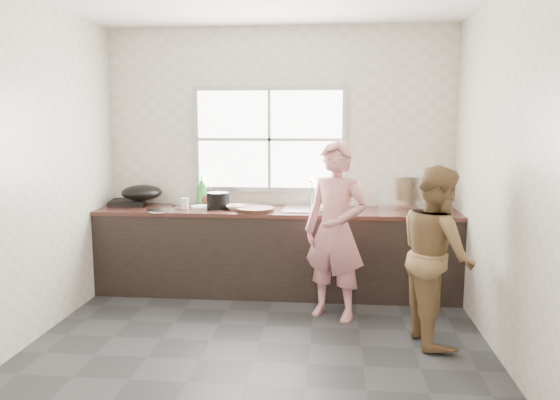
# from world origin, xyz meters

# --- Properties ---
(floor) EXTENTS (3.60, 3.20, 0.01)m
(floor) POSITION_xyz_m (0.00, 0.00, -0.01)
(floor) COLOR #272729
(floor) RESTS_ON ground
(wall_back) EXTENTS (3.60, 0.01, 2.70)m
(wall_back) POSITION_xyz_m (0.00, 1.60, 1.35)
(wall_back) COLOR beige
(wall_back) RESTS_ON ground
(wall_left) EXTENTS (0.01, 3.20, 2.70)m
(wall_left) POSITION_xyz_m (-1.80, 0.00, 1.35)
(wall_left) COLOR silver
(wall_left) RESTS_ON ground
(wall_right) EXTENTS (0.01, 3.20, 2.70)m
(wall_right) POSITION_xyz_m (1.80, 0.00, 1.35)
(wall_right) COLOR beige
(wall_right) RESTS_ON ground
(wall_front) EXTENTS (3.60, 0.01, 2.70)m
(wall_front) POSITION_xyz_m (0.00, -1.60, 1.35)
(wall_front) COLOR beige
(wall_front) RESTS_ON ground
(cabinet) EXTENTS (3.60, 0.62, 0.82)m
(cabinet) POSITION_xyz_m (0.00, 1.29, 0.41)
(cabinet) COLOR black
(cabinet) RESTS_ON floor
(countertop) EXTENTS (3.60, 0.64, 0.04)m
(countertop) POSITION_xyz_m (0.00, 1.29, 0.84)
(countertop) COLOR #341A15
(countertop) RESTS_ON cabinet
(sink) EXTENTS (0.55, 0.45, 0.02)m
(sink) POSITION_xyz_m (0.35, 1.29, 0.86)
(sink) COLOR silver
(sink) RESTS_ON countertop
(faucet) EXTENTS (0.02, 0.02, 0.30)m
(faucet) POSITION_xyz_m (0.35, 1.49, 1.01)
(faucet) COLOR silver
(faucet) RESTS_ON countertop
(window_frame) EXTENTS (1.60, 0.05, 1.10)m
(window_frame) POSITION_xyz_m (-0.10, 1.59, 1.55)
(window_frame) COLOR #9EA0A5
(window_frame) RESTS_ON wall_back
(window_glazing) EXTENTS (1.50, 0.01, 1.00)m
(window_glazing) POSITION_xyz_m (-0.10, 1.57, 1.55)
(window_glazing) COLOR white
(window_glazing) RESTS_ON window_frame
(woman) EXTENTS (0.63, 0.54, 1.47)m
(woman) POSITION_xyz_m (0.59, 0.63, 0.73)
(woman) COLOR #D37F82
(woman) RESTS_ON floor
(person_side) EXTENTS (0.64, 0.77, 1.41)m
(person_side) POSITION_xyz_m (1.39, 0.18, 0.70)
(person_side) COLOR brown
(person_side) RESTS_ON floor
(cutting_board) EXTENTS (0.46, 0.46, 0.04)m
(cutting_board) POSITION_xyz_m (-0.20, 1.16, 0.88)
(cutting_board) COLOR black
(cutting_board) RESTS_ON countertop
(cleaver) EXTENTS (0.22, 0.18, 0.01)m
(cleaver) POSITION_xyz_m (-0.33, 1.32, 0.90)
(cleaver) COLOR #ACADB3
(cleaver) RESTS_ON cutting_board
(bowl_mince) EXTENTS (0.21, 0.21, 0.05)m
(bowl_mince) POSITION_xyz_m (-0.40, 1.22, 0.88)
(bowl_mince) COLOR white
(bowl_mince) RESTS_ON countertop
(bowl_crabs) EXTENTS (0.24, 0.24, 0.06)m
(bowl_crabs) POSITION_xyz_m (0.47, 1.14, 0.89)
(bowl_crabs) COLOR white
(bowl_crabs) RESTS_ON countertop
(bowl_held) EXTENTS (0.24, 0.24, 0.06)m
(bowl_held) POSITION_xyz_m (0.61, 1.08, 0.89)
(bowl_held) COLOR white
(bowl_held) RESTS_ON countertop
(black_pot) EXTENTS (0.28, 0.28, 0.17)m
(black_pot) POSITION_xyz_m (-0.59, 1.29, 0.94)
(black_pot) COLOR black
(black_pot) RESTS_ON countertop
(plate_food) EXTENTS (0.31, 0.31, 0.02)m
(plate_food) POSITION_xyz_m (-0.76, 1.33, 0.87)
(plate_food) COLOR silver
(plate_food) RESTS_ON countertop
(bottle_green) EXTENTS (0.16, 0.16, 0.31)m
(bottle_green) POSITION_xyz_m (-0.81, 1.52, 1.02)
(bottle_green) COLOR green
(bottle_green) RESTS_ON countertop
(bottle_brown_tall) EXTENTS (0.09, 0.09, 0.17)m
(bottle_brown_tall) POSITION_xyz_m (-0.71, 1.52, 0.94)
(bottle_brown_tall) COLOR #431910
(bottle_brown_tall) RESTS_ON countertop
(bottle_brown_short) EXTENTS (0.15, 0.15, 0.15)m
(bottle_brown_short) POSITION_xyz_m (-0.78, 1.52, 0.94)
(bottle_brown_short) COLOR #4B1C12
(bottle_brown_short) RESTS_ON countertop
(glass_jar) EXTENTS (0.08, 0.08, 0.11)m
(glass_jar) POSITION_xyz_m (-0.93, 1.25, 0.92)
(glass_jar) COLOR silver
(glass_jar) RESTS_ON countertop
(burner) EXTENTS (0.41, 0.41, 0.05)m
(burner) POSITION_xyz_m (-1.61, 1.46, 0.89)
(burner) COLOR black
(burner) RESTS_ON countertop
(wok) EXTENTS (0.54, 0.54, 0.16)m
(wok) POSITION_xyz_m (-1.42, 1.39, 1.00)
(wok) COLOR black
(wok) RESTS_ON burner
(dish_rack) EXTENTS (0.46, 0.33, 0.33)m
(dish_rack) POSITION_xyz_m (1.25, 1.50, 1.03)
(dish_rack) COLOR silver
(dish_rack) RESTS_ON countertop
(pot_lid_left) EXTENTS (0.33, 0.33, 0.01)m
(pot_lid_left) POSITION_xyz_m (-1.12, 1.08, 0.87)
(pot_lid_left) COLOR silver
(pot_lid_left) RESTS_ON countertop
(pot_lid_right) EXTENTS (0.27, 0.27, 0.01)m
(pot_lid_right) POSITION_xyz_m (-1.01, 1.52, 0.87)
(pot_lid_right) COLOR #AEB1B5
(pot_lid_right) RESTS_ON countertop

